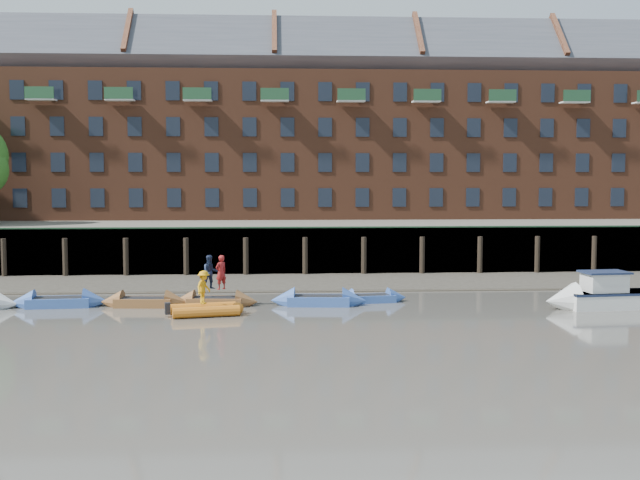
{
  "coord_description": "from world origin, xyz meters",
  "views": [
    {
      "loc": [
        -0.07,
        -32.17,
        6.77
      ],
      "look_at": [
        2.45,
        12.0,
        3.2
      ],
      "focal_mm": 45.0,
      "sensor_mm": 36.0,
      "label": 1
    }
  ],
  "objects": [
    {
      "name": "person_rib_crew",
      "position": [
        -3.5,
        6.49,
        1.38
      ],
      "size": [
        0.98,
        1.2,
        1.62
      ],
      "primitive_type": "imported",
      "rotation": [
        0.0,
        0.0,
        1.14
      ],
      "color": "orange",
      "rests_on": "rib_tender"
    },
    {
      "name": "rowboat_3",
      "position": [
        -3.15,
        9.36,
        0.23
      ],
      "size": [
        4.53,
        1.69,
        1.29
      ],
      "rotation": [
        0.0,
        0.0,
        -0.09
      ],
      "color": "brown",
      "rests_on": "ground"
    },
    {
      "name": "rowboat_2",
      "position": [
        -6.81,
        9.33,
        0.23
      ],
      "size": [
        4.66,
        1.68,
        1.33
      ],
      "rotation": [
        0.0,
        0.0,
        -0.08
      ],
      "color": "brown",
      "rests_on": "ground"
    },
    {
      "name": "foreshore",
      "position": [
        0.0,
        18.0,
        0.0
      ],
      "size": [
        110.0,
        8.0,
        0.5
      ],
      "primitive_type": "cube",
      "color": "#3D382F",
      "rests_on": "ground"
    },
    {
      "name": "rowboat_4",
      "position": [
        2.22,
        9.22,
        0.26
      ],
      "size": [
        5.09,
        1.83,
        1.45
      ],
      "rotation": [
        0.0,
        0.0,
        -0.08
      ],
      "color": "#385DAE",
      "rests_on": "ground"
    },
    {
      "name": "mud_band",
      "position": [
        0.0,
        14.6,
        0.0
      ],
      "size": [
        110.0,
        1.6,
        0.1
      ],
      "primitive_type": "cube",
      "color": "#4C4336",
      "rests_on": "ground"
    },
    {
      "name": "motor_launch",
      "position": [
        16.16,
        7.45,
        0.62
      ],
      "size": [
        6.02,
        2.48,
        2.42
      ],
      "rotation": [
        0.0,
        0.0,
        3.24
      ],
      "color": "silver",
      "rests_on": "ground"
    },
    {
      "name": "apartment_terrace",
      "position": [
        -0.0,
        36.99,
        12.82
      ],
      "size": [
        80.6,
        15.56,
        20.98
      ],
      "color": "brown",
      "rests_on": "bank_terrace"
    },
    {
      "name": "bank_terrace",
      "position": [
        0.0,
        36.0,
        1.6
      ],
      "size": [
        110.0,
        28.0,
        3.2
      ],
      "primitive_type": "cube",
      "color": "#5E594D",
      "rests_on": "ground"
    },
    {
      "name": "rowboat_5",
      "position": [
        5.05,
        10.1,
        0.2
      ],
      "size": [
        4.11,
        1.75,
        1.15
      ],
      "rotation": [
        0.0,
        0.0,
        0.15
      ],
      "color": "#385DAE",
      "rests_on": "ground"
    },
    {
      "name": "ground",
      "position": [
        0.0,
        0.0,
        0.0
      ],
      "size": [
        220.0,
        220.0,
        0.0
      ],
      "primitive_type": "plane",
      "color": "#5A564E",
      "rests_on": "ground"
    },
    {
      "name": "rowboat_1",
      "position": [
        -11.2,
        9.49,
        0.25
      ],
      "size": [
        5.02,
        1.85,
        1.42
      ],
      "rotation": [
        0.0,
        0.0,
        0.09
      ],
      "color": "#385DAE",
      "rests_on": "ground"
    },
    {
      "name": "person_rower_b",
      "position": [
        -3.41,
        9.46,
        1.75
      ],
      "size": [
        1.04,
        0.92,
        1.78
      ],
      "primitive_type": "imported",
      "rotation": [
        0.0,
        0.0,
        0.33
      ],
      "color": "#19233F",
      "rests_on": "rowboat_3"
    },
    {
      "name": "person_rower_a",
      "position": [
        -2.85,
        9.31,
        1.76
      ],
      "size": [
        0.77,
        0.75,
        1.79
      ],
      "primitive_type": "imported",
      "rotation": [
        0.0,
        0.0,
        3.86
      ],
      "color": "maroon",
      "rests_on": "rowboat_3"
    },
    {
      "name": "river_wall",
      "position": [
        -0.0,
        22.38,
        1.59
      ],
      "size": [
        110.0,
        1.23,
        3.3
      ],
      "color": "#2D2A26",
      "rests_on": "ground"
    },
    {
      "name": "rib_tender",
      "position": [
        -3.32,
        6.55,
        0.26
      ],
      "size": [
        3.61,
        2.3,
        0.61
      ],
      "rotation": [
        0.0,
        0.0,
        0.22
      ],
      "color": "#CA6916",
      "rests_on": "ground"
    }
  ]
}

